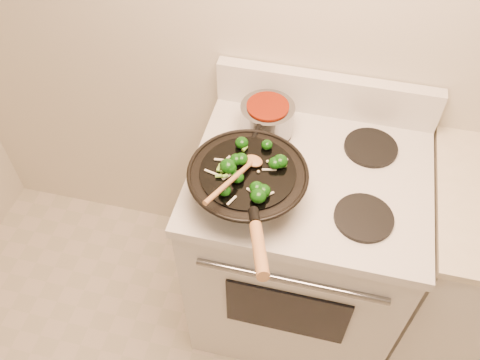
# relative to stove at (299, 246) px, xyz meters

# --- Properties ---
(stove) EXTENTS (0.78, 0.67, 1.08)m
(stove) POSITION_rel_stove_xyz_m (0.00, 0.00, 0.00)
(stove) COLOR silver
(stove) RESTS_ON ground
(wok) EXTENTS (0.36, 0.59, 0.24)m
(wok) POSITION_rel_stove_xyz_m (-0.18, -0.16, 0.52)
(wok) COLOR black
(wok) RESTS_ON stove
(stirfry) EXTENTS (0.24, 0.26, 0.04)m
(stirfry) POSITION_rel_stove_xyz_m (-0.17, -0.16, 0.59)
(stirfry) COLOR #0C3908
(stirfry) RESTS_ON wok
(wooden_spoon) EXTENTS (0.13, 0.26, 0.07)m
(wooden_spoon) POSITION_rel_stove_xyz_m (-0.20, -0.18, 0.60)
(wooden_spoon) COLOR #A36D40
(wooden_spoon) RESTS_ON wok
(saucepan) EXTENTS (0.18, 0.30, 0.11)m
(saucepan) POSITION_rel_stove_xyz_m (-0.18, 0.15, 0.52)
(saucepan) COLOR gray
(saucepan) RESTS_ON stove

